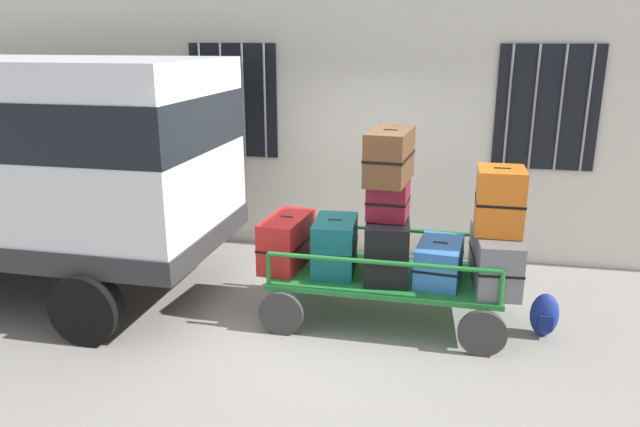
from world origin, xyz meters
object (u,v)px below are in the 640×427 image
suitcase_center_middle (388,200)px  suitcase_right_middle (500,200)px  van (1,151)px  suitcase_right_bottom (495,259)px  suitcase_midleft_bottom (335,246)px  suitcase_center_top (390,156)px  backpack (544,315)px  luggage_cart (386,282)px  suitcase_left_bottom (287,241)px  suitcase_midright_bottom (439,261)px  suitcase_center_bottom (387,246)px

suitcase_center_middle → suitcase_right_middle: suitcase_right_middle is taller
van → suitcase_right_bottom: 5.40m
suitcase_midleft_bottom → suitcase_center_top: (0.53, 0.01, 0.95)m
suitcase_center_top → van: bearing=-179.1°
backpack → suitcase_right_bottom: bearing=177.5°
luggage_cart → suitcase_right_bottom: (1.05, -0.02, 0.35)m
backpack → suitcase_center_middle: bearing=179.5°
suitcase_midleft_bottom → suitcase_left_bottom: bearing=173.4°
suitcase_center_top → suitcase_midright_bottom: bearing=-0.6°
suitcase_midright_bottom → suitcase_center_middle: bearing=179.5°
van → suitcase_right_bottom: (5.33, 0.08, -0.86)m
suitcase_center_middle → suitcase_midright_bottom: 0.79m
van → suitcase_center_top: van is taller
suitcase_center_middle → suitcase_center_top: 0.44m
suitcase_right_middle → van: bearing=-178.7°
suitcase_center_middle → suitcase_midright_bottom: suitcase_center_middle is taller
luggage_cart → suitcase_midright_bottom: size_ratio=3.15×
suitcase_midleft_bottom → suitcase_center_bottom: size_ratio=0.74×
suitcase_center_bottom → suitcase_midright_bottom: 0.54m
suitcase_right_bottom → suitcase_center_middle: bearing=-179.5°
van → suitcase_left_bottom: bearing=2.2°
van → suitcase_right_bottom: size_ratio=5.00×
suitcase_center_top → suitcase_right_middle: size_ratio=1.24×
suitcase_center_middle → suitcase_right_middle: (1.05, 0.05, 0.05)m
luggage_cart → suitcase_midright_bottom: bearing=-3.4°
suitcase_center_middle → suitcase_right_middle: size_ratio=0.66×
van → suitcase_right_middle: van is taller
backpack → suitcase_midleft_bottom: bearing=179.8°
van → suitcase_right_middle: 5.34m
suitcase_right_bottom → backpack: (0.51, -0.02, -0.54)m
suitcase_midleft_bottom → suitcase_center_middle: (0.53, 0.00, 0.51)m
suitcase_midleft_bottom → suitcase_right_bottom: suitcase_midleft_bottom is taller
suitcase_center_middle → suitcase_center_top: suitcase_center_top is taller
suitcase_right_bottom → suitcase_midright_bottom: bearing=-178.5°
van → suitcase_center_bottom: van is taller
suitcase_center_bottom → suitcase_center_middle: bearing=-90.0°
suitcase_left_bottom → suitcase_center_middle: suitcase_center_middle is taller
suitcase_center_top → suitcase_midleft_bottom: bearing=-179.4°
suitcase_midright_bottom → suitcase_right_middle: 0.83m
suitcase_midleft_bottom → suitcase_center_top: suitcase_center_top is taller
luggage_cart → suitcase_right_bottom: size_ratio=2.38×
luggage_cart → suitcase_center_middle: bearing=-90.0°
van → suitcase_center_top: 4.28m
luggage_cart → suitcase_center_top: bearing=-90.0°
suitcase_center_top → luggage_cart: bearing=90.0°
luggage_cart → suitcase_midright_bottom: 0.60m
suitcase_center_bottom → backpack: bearing=-2.3°
suitcase_midleft_bottom → suitcase_center_middle: bearing=0.5°
van → backpack: (5.84, 0.06, -1.40)m
van → suitcase_midleft_bottom: van is taller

